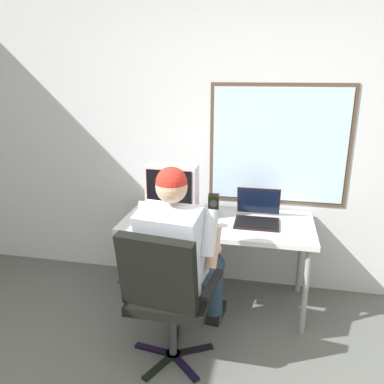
% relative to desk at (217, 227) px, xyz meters
% --- Properties ---
extents(wall_rear, '(5.83, 0.08, 2.77)m').
position_rel_desk_xyz_m(wall_rear, '(0.18, 0.40, 0.72)').
color(wall_rear, silver).
rests_on(wall_rear, ground).
extents(desk, '(1.46, 0.68, 0.72)m').
position_rel_desk_xyz_m(desk, '(0.00, 0.00, 0.00)').
color(desk, gray).
rests_on(desk, ground).
extents(office_chair, '(0.62, 0.58, 0.97)m').
position_rel_desk_xyz_m(office_chair, '(-0.20, -0.80, -0.09)').
color(office_chair, black).
rests_on(office_chair, ground).
extents(person_seated, '(0.56, 0.81, 1.30)m').
position_rel_desk_xyz_m(person_seated, '(-0.17, -0.55, 0.03)').
color(person_seated, '#25394D').
rests_on(person_seated, ground).
extents(crt_monitor, '(0.40, 0.20, 0.42)m').
position_rel_desk_xyz_m(crt_monitor, '(-0.37, 0.02, 0.30)').
color(crt_monitor, beige).
rests_on(crt_monitor, desk).
extents(laptop, '(0.33, 0.35, 0.25)m').
position_rel_desk_xyz_m(laptop, '(0.30, 0.06, 0.12)').
color(laptop, black).
rests_on(laptop, desk).
extents(wine_glass, '(0.09, 0.09, 0.13)m').
position_rel_desk_xyz_m(wine_glass, '(-0.08, -0.17, 0.14)').
color(wine_glass, silver).
rests_on(wine_glass, desk).
extents(desk_speaker, '(0.09, 0.10, 0.16)m').
position_rel_desk_xyz_m(desk_speaker, '(-0.05, 0.13, 0.14)').
color(desk_speaker, black).
rests_on(desk_speaker, desk).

